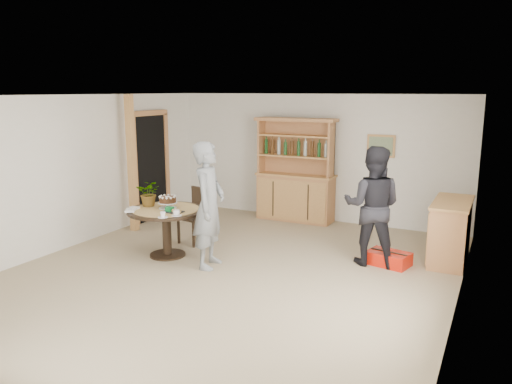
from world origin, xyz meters
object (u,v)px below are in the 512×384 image
Objects in this scene: sideboard at (451,231)px; red_suitcase at (389,258)px; hutch at (296,186)px; adult_person at (372,206)px; dining_table at (166,219)px; teen_boy at (209,205)px; dining_chair at (197,212)px.

red_suitcase is (-0.78, -0.60, -0.37)m from sideboard.
hutch is 2.75m from adult_person.
adult_person is at bearing -43.57° from hutch.
sideboard is at bearing 23.38° from dining_table.
teen_boy is at bearing -6.71° from dining_table.
hutch is at bearing 78.16° from dining_chair.
hutch reaches higher than sideboard.
hutch is 1.62× the size of sideboard.
dining_table is at bearing -156.62° from sideboard.
adult_person reaches higher than sideboard.
teen_boy reaches higher than sideboard.
adult_person is at bearing -156.73° from red_suitcase.
adult_person is 0.84m from red_suitcase.
hutch is 2.35m from dining_chair.
red_suitcase is at bearing 19.41° from dining_table.
dining_chair is at bearing 88.86° from dining_table.
dining_table is at bearing -147.88° from red_suitcase.
hutch is at bearing 157.79° from sideboard.
hutch is at bearing 153.53° from red_suitcase.
adult_person is (2.95, 1.08, 0.29)m from dining_table.
adult_person is (2.93, 0.26, 0.35)m from dining_chair.
adult_person reaches higher than dining_table.
sideboard is 1.31m from adult_person.
teen_boy is 1.04× the size of adult_person.
red_suitcase is at bearing -39.18° from hutch.
sideboard is 3.67m from teen_boy.
dining_chair is 1.31m from teen_boy.
dining_table is 0.91m from teen_boy.
adult_person is (2.10, 1.18, -0.04)m from teen_boy.
dining_table is 0.83m from dining_chair.
sideboard is 4.36m from dining_table.
dining_chair is at bearing -167.24° from sideboard.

